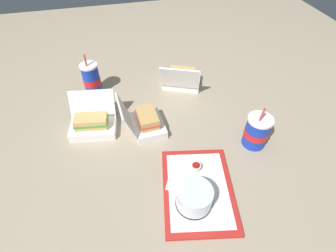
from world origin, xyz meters
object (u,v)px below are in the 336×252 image
object	(u,v)px
clamshell_sandwich_right	(146,122)
soda_cup_front	(92,79)
soda_cup_corner	(257,131)
ketchup_cup	(196,167)
clamshell_sandwich_left	(93,123)
clamshell_sandwich_corner	(182,79)
plastic_fork	(218,186)
cake_container	(194,198)
food_tray	(198,189)

from	to	relation	value
clamshell_sandwich_right	soda_cup_front	bearing A→B (deg)	-146.78
soda_cup_front	soda_cup_corner	xyz separation A→B (m)	(0.53, 0.66, -0.01)
ketchup_cup	clamshell_sandwich_left	world-z (taller)	clamshell_sandwich_left
clamshell_sandwich_corner	soda_cup_front	bearing A→B (deg)	-95.89
plastic_fork	soda_cup_front	world-z (taller)	soda_cup_front
clamshell_sandwich_right	ketchup_cup	bearing A→B (deg)	28.39
cake_container	clamshell_sandwich_left	size ratio (longest dim) A/B	0.58
cake_container	clamshell_sandwich_left	distance (m)	0.57
clamshell_sandwich_right	soda_cup_corner	distance (m)	0.49
soda_cup_corner	ketchup_cup	bearing A→B (deg)	-74.22
plastic_fork	clamshell_sandwich_left	xyz separation A→B (m)	(-0.43, -0.44, 0.03)
clamshell_sandwich_left	soda_cup_corner	world-z (taller)	soda_cup_corner
cake_container	plastic_fork	world-z (taller)	cake_container
clamshell_sandwich_corner	soda_cup_corner	size ratio (longest dim) A/B	1.25
clamshell_sandwich_corner	clamshell_sandwich_right	world-z (taller)	clamshell_sandwich_corner
clamshell_sandwich_left	clamshell_sandwich_right	size ratio (longest dim) A/B	1.13
soda_cup_front	soda_cup_corner	bearing A→B (deg)	51.20
clamshell_sandwich_right	soda_cup_front	distance (m)	0.40
ketchup_cup	clamshell_sandwich_right	bearing A→B (deg)	-151.61
plastic_fork	clamshell_sandwich_right	xyz separation A→B (m)	(-0.38, -0.21, 0.03)
plastic_fork	soda_cup_corner	distance (m)	0.30
food_tray	plastic_fork	xyz separation A→B (m)	(0.01, 0.07, 0.01)
cake_container	clamshell_sandwich_corner	distance (m)	0.72
cake_container	soda_cup_corner	world-z (taller)	soda_cup_corner
clamshell_sandwich_corner	clamshell_sandwich_right	size ratio (longest dim) A/B	1.31
food_tray	clamshell_sandwich_left	xyz separation A→B (m)	(-0.41, -0.37, 0.04)
cake_container	food_tray	bearing A→B (deg)	146.77
cake_container	clamshell_sandwich_right	bearing A→B (deg)	-166.90
food_tray	soda_cup_corner	xyz separation A→B (m)	(-0.17, 0.31, 0.07)
plastic_fork	clamshell_sandwich_right	size ratio (longest dim) A/B	0.55
clamshell_sandwich_left	ketchup_cup	bearing A→B (deg)	49.61
food_tray	ketchup_cup	bearing A→B (deg)	167.65
ketchup_cup	plastic_fork	size ratio (longest dim) A/B	0.36
ketchup_cup	soda_cup_front	world-z (taller)	soda_cup_front
soda_cup_corner	soda_cup_front	bearing A→B (deg)	-128.80
cake_container	clamshell_sandwich_left	xyz separation A→B (m)	(-0.47, -0.33, -0.01)
clamshell_sandwich_corner	soda_cup_corner	bearing A→B (deg)	21.63
clamshell_sandwich_corner	clamshell_sandwich_right	xyz separation A→B (m)	(0.29, -0.25, -0.00)
plastic_fork	soda_cup_front	distance (m)	0.83
clamshell_sandwich_right	clamshell_sandwich_corner	bearing A→B (deg)	138.88
ketchup_cup	clamshell_sandwich_corner	world-z (taller)	clamshell_sandwich_corner
cake_container	clamshell_sandwich_corner	xyz separation A→B (m)	(-0.71, 0.15, -0.01)
food_tray	plastic_fork	world-z (taller)	plastic_fork
clamshell_sandwich_left	soda_cup_corner	bearing A→B (deg)	70.08
soda_cup_corner	clamshell_sandwich_corner	bearing A→B (deg)	-158.37
ketchup_cup	clamshell_sandwich_corner	xyz separation A→B (m)	(-0.57, 0.10, 0.02)
ketchup_cup	soda_cup_front	xyz separation A→B (m)	(-0.62, -0.37, 0.06)
food_tray	soda_cup_front	xyz separation A→B (m)	(-0.70, -0.35, 0.08)
food_tray	clamshell_sandwich_corner	world-z (taller)	clamshell_sandwich_corner
soda_cup_front	soda_cup_corner	size ratio (longest dim) A/B	1.12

